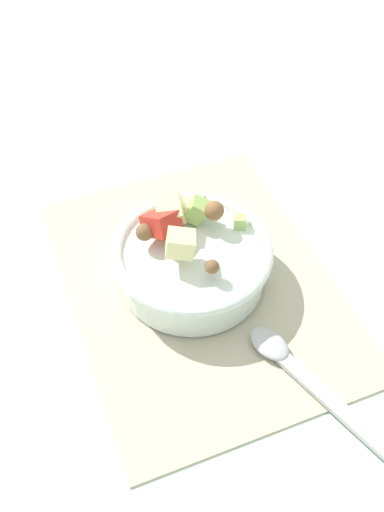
{
  "coord_description": "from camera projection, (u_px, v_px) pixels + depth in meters",
  "views": [
    {
      "loc": [
        0.46,
        -0.19,
        0.64
      ],
      "look_at": [
        -0.01,
        -0.01,
        0.05
      ],
      "focal_mm": 42.03,
      "sensor_mm": 36.0,
      "label": 1
    }
  ],
  "objects": [
    {
      "name": "ground_plane",
      "position": [
        200.0,
        285.0,
        0.81
      ],
      "size": [
        2.4,
        2.4,
        0.0
      ],
      "primitive_type": "plane",
      "color": "silver"
    },
    {
      "name": "salad_bowl",
      "position": [
        191.0,
        258.0,
        0.79
      ],
      "size": [
        0.21,
        0.21,
        0.11
      ],
      "color": "white",
      "rests_on": "placemat"
    },
    {
      "name": "placemat",
      "position": [
        200.0,
        284.0,
        0.81
      ],
      "size": [
        0.45,
        0.34,
        0.01
      ],
      "primitive_type": "cube",
      "color": "#BCB299",
      "rests_on": "ground_plane"
    },
    {
      "name": "serving_spoon",
      "position": [
        300.0,
        372.0,
        0.71
      ],
      "size": [
        0.23,
        0.1,
        0.01
      ],
      "color": "#B7B7BC",
      "rests_on": "placemat"
    }
  ]
}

